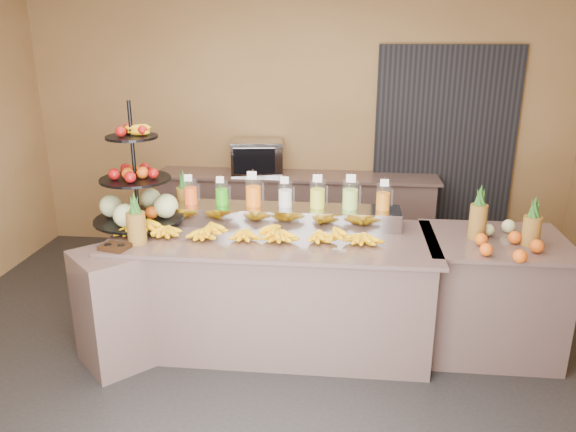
% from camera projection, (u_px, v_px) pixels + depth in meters
% --- Properties ---
extents(ground, '(6.00, 6.00, 0.00)m').
position_uv_depth(ground, '(269.00, 362.00, 4.35)').
color(ground, black).
rests_on(ground, ground).
extents(room_envelope, '(6.04, 5.02, 2.82)m').
position_uv_depth(room_envelope, '(303.00, 105.00, 4.48)').
color(room_envelope, olive).
rests_on(room_envelope, ground).
extents(buffet_counter, '(2.75, 1.25, 0.93)m').
position_uv_depth(buffet_counter, '(259.00, 292.00, 4.45)').
color(buffet_counter, gray).
rests_on(buffet_counter, ground).
extents(right_counter, '(1.08, 0.88, 0.93)m').
position_uv_depth(right_counter, '(490.00, 294.00, 4.41)').
color(right_counter, gray).
rests_on(right_counter, ground).
extents(back_ledge, '(3.10, 0.55, 0.93)m').
position_uv_depth(back_ledge, '(296.00, 214.00, 6.32)').
color(back_ledge, gray).
rests_on(back_ledge, ground).
extents(pitcher_tray, '(1.85, 0.30, 0.15)m').
position_uv_depth(pitcher_tray, '(285.00, 216.00, 4.57)').
color(pitcher_tray, gray).
rests_on(pitcher_tray, buffet_counter).
extents(juice_pitcher_orange_a, '(0.11, 0.12, 0.27)m').
position_uv_depth(juice_pitcher_orange_a, '(191.00, 193.00, 4.59)').
color(juice_pitcher_orange_a, silver).
rests_on(juice_pitcher_orange_a, pitcher_tray).
extents(juice_pitcher_green, '(0.11, 0.11, 0.26)m').
position_uv_depth(juice_pitcher_green, '(222.00, 194.00, 4.57)').
color(juice_pitcher_green, silver).
rests_on(juice_pitcher_green, pitcher_tray).
extents(juice_pitcher_orange_b, '(0.13, 0.13, 0.31)m').
position_uv_depth(juice_pitcher_orange_b, '(253.00, 193.00, 4.54)').
color(juice_pitcher_orange_b, silver).
rests_on(juice_pitcher_orange_b, pitcher_tray).
extents(juice_pitcher_milk, '(0.11, 0.12, 0.27)m').
position_uv_depth(juice_pitcher_milk, '(285.00, 196.00, 4.52)').
color(juice_pitcher_milk, silver).
rests_on(juice_pitcher_milk, pitcher_tray).
extents(juice_pitcher_lemon, '(0.12, 0.13, 0.30)m').
position_uv_depth(juice_pitcher_lemon, '(318.00, 196.00, 4.49)').
color(juice_pitcher_lemon, silver).
rests_on(juice_pitcher_lemon, pitcher_tray).
extents(juice_pitcher_lime, '(0.13, 0.13, 0.31)m').
position_uv_depth(juice_pitcher_lime, '(350.00, 196.00, 4.46)').
color(juice_pitcher_lime, silver).
rests_on(juice_pitcher_lime, pitcher_tray).
extents(juice_pitcher_orange_c, '(0.11, 0.12, 0.27)m').
position_uv_depth(juice_pitcher_orange_c, '(383.00, 199.00, 4.44)').
color(juice_pitcher_orange_c, silver).
rests_on(juice_pitcher_orange_c, pitcher_tray).
extents(banana_heap, '(2.02, 0.18, 0.17)m').
position_uv_depth(banana_heap, '(243.00, 229.00, 4.27)').
color(banana_heap, yellow).
rests_on(banana_heap, buffet_counter).
extents(fruit_stand, '(0.84, 0.84, 1.01)m').
position_uv_depth(fruit_stand, '(143.00, 196.00, 4.48)').
color(fruit_stand, black).
rests_on(fruit_stand, buffet_counter).
extents(condiment_caddy, '(0.23, 0.20, 0.03)m').
position_uv_depth(condiment_caddy, '(115.00, 247.00, 4.07)').
color(condiment_caddy, black).
rests_on(condiment_caddy, buffet_counter).
extents(pineapple_left_a, '(0.14, 0.14, 0.40)m').
position_uv_depth(pineapple_left_a, '(136.00, 224.00, 4.14)').
color(pineapple_left_a, brown).
rests_on(pineapple_left_a, buffet_counter).
extents(pineapple_left_b, '(0.13, 0.13, 0.40)m').
position_uv_depth(pineapple_left_b, '(184.00, 198.00, 4.77)').
color(pineapple_left_b, brown).
rests_on(pineapple_left_b, buffet_counter).
extents(right_fruit_pile, '(0.50, 0.48, 0.26)m').
position_uv_depth(right_fruit_pile, '(504.00, 236.00, 4.09)').
color(right_fruit_pile, brown).
rests_on(right_fruit_pile, right_counter).
extents(oven_warmer, '(0.60, 0.46, 0.37)m').
position_uv_depth(oven_warmer, '(257.00, 157.00, 6.16)').
color(oven_warmer, gray).
rests_on(oven_warmer, back_ledge).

